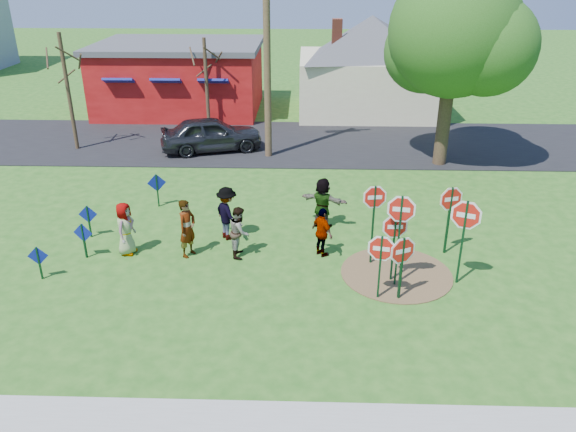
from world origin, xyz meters
The scene contains 27 objects.
ground centered at (0.00, 0.00, 0.00)m, with size 120.00×120.00×0.00m, color #235919.
road centered at (0.00, 11.50, 0.02)m, with size 120.00×7.50×0.04m, color black.
dirt_patch centered at (4.50, -1.00, 0.01)m, with size 3.20×3.20×0.03m, color brown.
red_building centered at (-5.50, 17.99, 1.97)m, with size 9.40×7.69×3.90m.
cream_house centered at (5.50, 18.00, 2.92)m, with size 9.40×9.40×6.50m.
stop_sign_a centered at (3.82, -2.26, 1.35)m, with size 0.96×0.21×1.98m.
stop_sign_b centered at (3.81, -0.38, 1.90)m, with size 0.93×0.15×2.61m.
stop_sign_c centered at (4.36, -1.59, 1.99)m, with size 1.01×0.19×2.83m.
stop_sign_d centered at (6.17, 0.34, 1.64)m, with size 0.97×0.32×2.31m.
stop_sign_e centered at (4.37, -2.29, 1.32)m, with size 0.92×0.45×1.96m.
stop_sign_f centered at (6.13, -1.40, 1.88)m, with size 1.03×0.44×2.63m.
stop_sign_g centered at (4.29, -1.34, 1.49)m, with size 0.95×0.07×2.16m.
blue_diamond_a centered at (-5.61, -1.57, 0.63)m, with size 0.57×0.08×1.03m.
blue_diamond_b centered at (-4.79, -0.30, 0.70)m, with size 0.61×0.12×1.14m.
blue_diamond_c centered at (-5.14, 1.08, 0.68)m, with size 0.60×0.06×1.11m.
blue_diamond_d centered at (-3.52, 3.62, 0.77)m, with size 0.65×0.21×1.26m.
person_a centered at (-3.61, 0.03, 0.84)m, with size 0.82×0.53×1.67m, color #424388.
person_b centered at (-1.70, -0.05, 0.91)m, with size 0.67×0.44×1.83m, color #286B6C.
person_c centered at (-0.12, 0.01, 0.80)m, with size 0.77×0.60×1.59m, color brown.
person_d centered at (-0.64, 1.12, 0.88)m, with size 1.14×0.66×1.77m, color #303035.
person_e centered at (2.37, 0.06, 0.78)m, with size 0.91×0.38×1.56m, color #4E2855.
person_f centered at (2.43, 2.11, 0.87)m, with size 1.61×0.51×1.74m, color #17491E.
suv centered at (-2.55, 10.11, 0.83)m, with size 1.87×4.66×1.59m, color #2E2F34.
utility_pole centered at (0.16, 9.42, 5.23)m, with size 2.42×0.55×9.94m.
leafy_tree centered at (7.89, 8.60, 5.34)m, with size 5.83×5.32×8.29m.
bare_tree_west centered at (-9.02, 10.21, 3.46)m, with size 1.80×1.80×5.35m.
bare_tree_east centered at (-3.30, 13.89, 3.03)m, with size 1.80×1.80×4.69m.
Camera 1 is at (1.80, -15.10, 8.32)m, focal length 35.00 mm.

